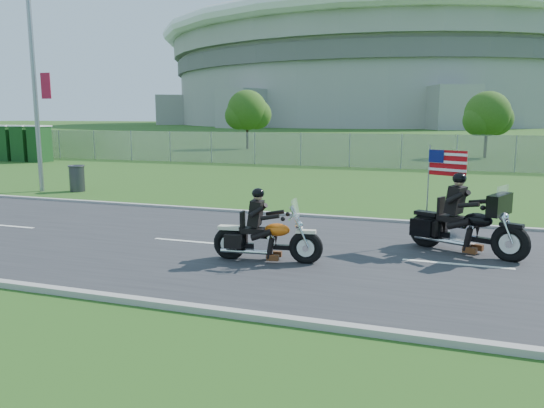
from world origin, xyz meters
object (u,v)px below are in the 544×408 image
(porta_toilet_b, at_px, (23,144))
(porta_toilet_c, at_px, (6,144))
(streetlight, at_px, (36,49))
(trash_can, at_px, (77,179))
(motorcycle_follow, at_px, (466,227))
(porta_toilet_a, at_px, (40,144))
(motorcycle_lead, at_px, (265,239))

(porta_toilet_b, bearing_deg, porta_toilet_c, 180.00)
(streetlight, xyz_separation_m, trash_can, (1.38, 0.22, -5.12))
(porta_toilet_c, relative_size, trash_can, 2.23)
(porta_toilet_c, bearing_deg, porta_toilet_b, 0.00)
(porta_toilet_b, height_order, motorcycle_follow, porta_toilet_b)
(motorcycle_follow, bearing_deg, porta_toilet_b, 173.44)
(porta_toilet_c, xyz_separation_m, trash_can, (14.20, -10.56, -0.63))
(streetlight, bearing_deg, porta_toilet_a, 132.91)
(streetlight, bearing_deg, porta_toilet_c, 139.94)
(streetlight, height_order, porta_toilet_a, streetlight)
(motorcycle_follow, bearing_deg, motorcycle_lead, -129.76)
(porta_toilet_a, bearing_deg, motorcycle_follow, -31.44)
(streetlight, height_order, porta_toilet_b, streetlight)
(porta_toilet_b, xyz_separation_m, motorcycle_follow, (27.56, -15.99, -0.53))
(motorcycle_lead, distance_m, trash_can, 13.08)
(motorcycle_lead, bearing_deg, streetlight, 142.60)
(trash_can, bearing_deg, motorcycle_follow, -20.21)
(trash_can, bearing_deg, porta_toilet_c, 143.36)
(motorcycle_follow, distance_m, trash_can, 15.72)
(motorcycle_follow, bearing_deg, porta_toilet_a, 172.12)
(porta_toilet_b, distance_m, motorcycle_lead, 29.66)
(motorcycle_lead, relative_size, motorcycle_follow, 0.92)
(porta_toilet_a, height_order, motorcycle_follow, porta_toilet_a)
(streetlight, relative_size, motorcycle_follow, 3.87)
(porta_toilet_a, distance_m, motorcycle_follow, 30.67)
(porta_toilet_b, bearing_deg, motorcycle_lead, -37.39)
(porta_toilet_b, distance_m, trash_can, 16.61)
(streetlight, distance_m, porta_toilet_c, 17.34)
(porta_toilet_a, xyz_separation_m, porta_toilet_c, (-2.80, 0.00, 0.00))
(porta_toilet_b, height_order, trash_can, porta_toilet_b)
(streetlight, bearing_deg, motorcycle_lead, -30.76)
(porta_toilet_a, distance_m, motorcycle_lead, 28.56)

